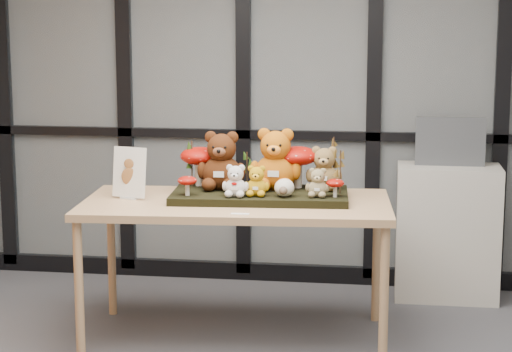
% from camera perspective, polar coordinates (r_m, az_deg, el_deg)
% --- Properties ---
extents(room_shell, '(5.00, 5.00, 5.00)m').
position_cam_1_polar(room_shell, '(3.92, 0.05, 7.10)').
color(room_shell, '#ACA9A2').
rests_on(room_shell, floor).
extents(glass_partition, '(4.90, 0.06, 2.78)m').
position_cam_1_polar(glass_partition, '(6.39, 3.23, 5.80)').
color(glass_partition, '#2D383F').
rests_on(glass_partition, floor).
extents(display_table, '(1.81, 0.99, 0.82)m').
position_cam_1_polar(display_table, '(5.31, -1.22, -2.23)').
color(display_table, tan).
rests_on(display_table, floor).
extents(diorama_tray, '(1.04, 0.57, 0.04)m').
position_cam_1_polar(diorama_tray, '(5.34, 0.25, -1.20)').
color(diorama_tray, black).
rests_on(diorama_tray, display_table).
extents(bear_pooh_yellow, '(0.32, 0.29, 0.39)m').
position_cam_1_polar(bear_pooh_yellow, '(5.38, 1.21, 1.25)').
color(bear_pooh_yellow, '#BC5D0D').
rests_on(bear_pooh_yellow, diorama_tray).
extents(bear_brown_medium, '(0.30, 0.28, 0.37)m').
position_cam_1_polar(bear_brown_medium, '(5.40, -2.13, 1.16)').
color(bear_brown_medium, '#411D0A').
rests_on(bear_brown_medium, diorama_tray).
extents(bear_tan_back, '(0.23, 0.21, 0.28)m').
position_cam_1_polar(bear_tan_back, '(5.40, 4.22, 0.64)').
color(bear_tan_back, olive).
rests_on(bear_tan_back, diorama_tray).
extents(bear_small_yellow, '(0.15, 0.14, 0.19)m').
position_cam_1_polar(bear_small_yellow, '(5.20, 0.04, -0.20)').
color(bear_small_yellow, '#C18B0D').
rests_on(bear_small_yellow, diorama_tray).
extents(bear_white_bow, '(0.16, 0.15, 0.20)m').
position_cam_1_polar(bear_white_bow, '(5.18, -1.26, -0.18)').
color(bear_white_bow, silver).
rests_on(bear_white_bow, diorama_tray).
extents(bear_beige_small, '(0.15, 0.13, 0.18)m').
position_cam_1_polar(bear_beige_small, '(5.19, 3.82, -0.31)').
color(bear_beige_small, '#8E7D53').
rests_on(bear_beige_small, diorama_tray).
extents(plush_cream_hedgehog, '(0.09, 0.08, 0.11)m').
position_cam_1_polar(plush_cream_hedgehog, '(5.19, 1.76, -0.67)').
color(plush_cream_hedgehog, silver).
rests_on(plush_cream_hedgehog, diorama_tray).
extents(mushroom_back_left, '(0.23, 0.23, 0.26)m').
position_cam_1_polar(mushroom_back_left, '(5.51, -3.49, 0.71)').
color(mushroom_back_left, '#950B04').
rests_on(mushroom_back_left, diorama_tray).
extents(mushroom_back_right, '(0.24, 0.24, 0.27)m').
position_cam_1_polar(mushroom_back_right, '(5.44, 2.57, 0.68)').
color(mushroom_back_right, '#950B04').
rests_on(mushroom_back_right, diorama_tray).
extents(mushroom_front_left, '(0.11, 0.11, 0.12)m').
position_cam_1_polar(mushroom_front_left, '(5.23, -4.25, -0.55)').
color(mushroom_front_left, '#950B04').
rests_on(mushroom_front_left, diorama_tray).
extents(mushroom_front_right, '(0.10, 0.10, 0.11)m').
position_cam_1_polar(mushroom_front_right, '(5.19, 4.89, -0.68)').
color(mushroom_front_right, '#950B04').
rests_on(mushroom_front_right, diorama_tray).
extents(sprig_green_far_left, '(0.05, 0.05, 0.27)m').
position_cam_1_polar(sprig_green_far_left, '(5.49, -3.96, 0.76)').
color(sprig_green_far_left, '#16360C').
rests_on(sprig_green_far_left, diorama_tray).
extents(sprig_green_mid_left, '(0.05, 0.05, 0.25)m').
position_cam_1_polar(sprig_green_mid_left, '(5.53, -2.52, 0.73)').
color(sprig_green_mid_left, '#16360C').
rests_on(sprig_green_mid_left, diorama_tray).
extents(sprig_dry_far_right, '(0.05, 0.05, 0.31)m').
position_cam_1_polar(sprig_dry_far_right, '(5.41, 4.79, 0.79)').
color(sprig_dry_far_right, brown).
rests_on(sprig_dry_far_right, diorama_tray).
extents(sprig_dry_mid_right, '(0.05, 0.05, 0.25)m').
position_cam_1_polar(sprig_dry_mid_right, '(5.28, 5.21, 0.25)').
color(sprig_dry_mid_right, brown).
rests_on(sprig_dry_mid_right, diorama_tray).
extents(sprig_green_centre, '(0.05, 0.05, 0.20)m').
position_cam_1_polar(sprig_green_centre, '(5.52, -0.56, 0.45)').
color(sprig_green_centre, '#16360C').
rests_on(sprig_green_centre, diorama_tray).
extents(sign_holder, '(0.21, 0.09, 0.30)m').
position_cam_1_polar(sign_holder, '(5.38, -7.80, 0.07)').
color(sign_holder, silver).
rests_on(sign_holder, display_table).
extents(label_card, '(0.10, 0.03, 0.00)m').
position_cam_1_polar(label_card, '(4.95, -0.98, -2.34)').
color(label_card, white).
rests_on(label_card, display_table).
extents(cabinet, '(0.67, 0.39, 0.89)m').
position_cam_1_polar(cabinet, '(6.29, 11.68, -3.41)').
color(cabinet, '#B5AEA1').
rests_on(cabinet, floor).
extents(monitor, '(0.45, 0.05, 0.32)m').
position_cam_1_polar(monitor, '(6.20, 11.87, 2.09)').
color(monitor, '#494C50').
rests_on(monitor, cabinet).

